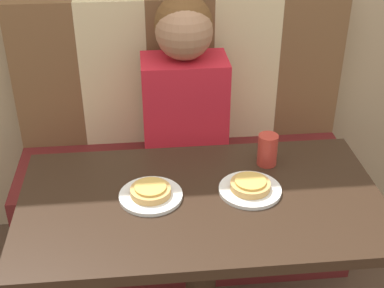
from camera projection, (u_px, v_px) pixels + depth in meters
name	position (u px, v px, depth m)	size (l,w,h in m)	color
booth_seat	(185.00, 207.00, 2.32)	(1.36, 0.48, 0.49)	#5B1919
booth_backrest	(180.00, 71.00, 2.21)	(1.36, 0.07, 0.62)	brown
dining_table	(201.00, 224.00, 1.64)	(1.09, 0.60, 0.71)	black
person	(184.00, 80.00, 2.02)	(0.32, 0.24, 0.67)	red
plate_left	(151.00, 196.00, 1.59)	(0.19, 0.19, 0.01)	white
plate_right	(250.00, 190.00, 1.62)	(0.19, 0.19, 0.01)	white
pizza_left	(151.00, 190.00, 1.58)	(0.12, 0.12, 0.03)	tan
pizza_right	(250.00, 185.00, 1.61)	(0.12, 0.12, 0.03)	tan
drinking_cup	(268.00, 150.00, 1.73)	(0.06, 0.06, 0.11)	#B23328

